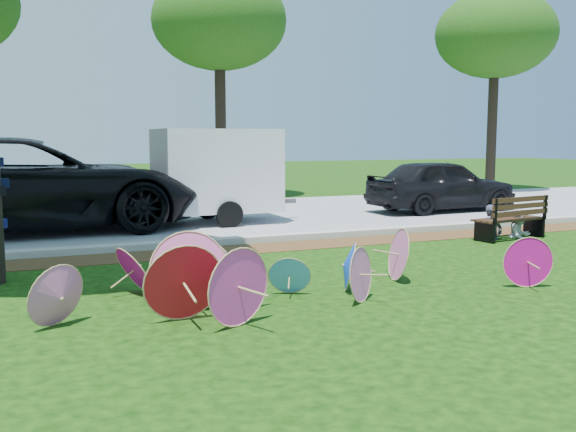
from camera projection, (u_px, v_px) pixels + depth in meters
name	position (u px, v px, depth m)	size (l,w,h in m)	color
ground	(315.00, 317.00, 7.19)	(90.00, 90.00, 0.00)	black
mulch_strip	(207.00, 252.00, 11.32)	(90.00, 1.00, 0.01)	#472D16
curb	(197.00, 243.00, 11.95)	(90.00, 0.30, 0.12)	#B7B5AD
street	(154.00, 220.00, 15.76)	(90.00, 8.00, 0.01)	gray
parasol_pile	(255.00, 273.00, 7.68)	(6.64, 2.51, 0.96)	#FD3DAE
black_van	(29.00, 185.00, 13.63)	(3.33, 7.22, 2.01)	black
dark_pickup	(441.00, 185.00, 17.52)	(1.70, 4.22, 1.44)	black
cargo_trailer	(217.00, 170.00, 15.04)	(2.72, 1.73, 2.51)	white
park_bench	(509.00, 218.00, 12.75)	(1.63, 0.62, 0.85)	black
person_left	(493.00, 206.00, 12.63)	(0.49, 0.32, 1.34)	#343647
person_right	(521.00, 210.00, 12.91)	(0.55, 0.43, 1.13)	silver
bg_trees	(243.00, 21.00, 20.73)	(22.75, 5.65, 7.40)	black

